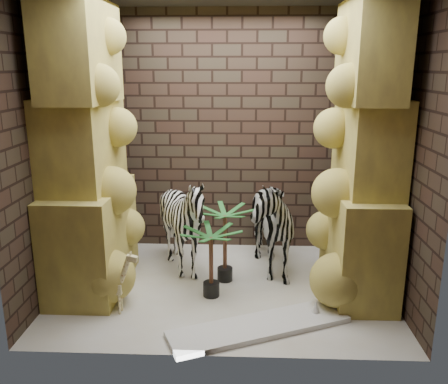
{
  "coord_description": "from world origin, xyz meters",
  "views": [
    {
      "loc": [
        0.21,
        -4.64,
        2.33
      ],
      "look_at": [
        0.01,
        0.15,
        1.03
      ],
      "focal_mm": 37.63,
      "sensor_mm": 36.0,
      "label": 1
    }
  ],
  "objects_px": {
    "giraffe_toy": "(111,281)",
    "surfboard": "(260,327)",
    "zebra_right": "(263,213)",
    "zebra_left": "(184,229)",
    "palm_back": "(211,263)",
    "palm_front": "(225,244)"
  },
  "relations": [
    {
      "from": "zebra_right",
      "to": "zebra_left",
      "type": "height_order",
      "value": "zebra_right"
    },
    {
      "from": "zebra_right",
      "to": "palm_front",
      "type": "bearing_deg",
      "value": -157.02
    },
    {
      "from": "zebra_left",
      "to": "palm_back",
      "type": "xyz_separation_m",
      "value": [
        0.35,
        -0.55,
        -0.17
      ]
    },
    {
      "from": "zebra_left",
      "to": "palm_front",
      "type": "distance_m",
      "value": 0.52
    },
    {
      "from": "zebra_left",
      "to": "surfboard",
      "type": "xyz_separation_m",
      "value": [
        0.83,
        -1.17,
        -0.52
      ]
    },
    {
      "from": "zebra_right",
      "to": "palm_back",
      "type": "xyz_separation_m",
      "value": [
        -0.55,
        -0.69,
        -0.32
      ]
    },
    {
      "from": "giraffe_toy",
      "to": "surfboard",
      "type": "height_order",
      "value": "giraffe_toy"
    },
    {
      "from": "zebra_right",
      "to": "surfboard",
      "type": "height_order",
      "value": "zebra_right"
    },
    {
      "from": "zebra_left",
      "to": "giraffe_toy",
      "type": "distance_m",
      "value": 1.12
    },
    {
      "from": "zebra_right",
      "to": "surfboard",
      "type": "distance_m",
      "value": 1.48
    },
    {
      "from": "zebra_left",
      "to": "surfboard",
      "type": "distance_m",
      "value": 1.53
    },
    {
      "from": "zebra_left",
      "to": "surfboard",
      "type": "relative_size",
      "value": 0.71
    },
    {
      "from": "giraffe_toy",
      "to": "zebra_right",
      "type": "bearing_deg",
      "value": 38.76
    },
    {
      "from": "zebra_left",
      "to": "palm_front",
      "type": "relative_size",
      "value": 1.39
    },
    {
      "from": "zebra_left",
      "to": "palm_back",
      "type": "bearing_deg",
      "value": -38.83
    },
    {
      "from": "giraffe_toy",
      "to": "palm_back",
      "type": "bearing_deg",
      "value": 24.85
    },
    {
      "from": "giraffe_toy",
      "to": "surfboard",
      "type": "distance_m",
      "value": 1.48
    },
    {
      "from": "palm_back",
      "to": "surfboard",
      "type": "height_order",
      "value": "palm_back"
    },
    {
      "from": "zebra_left",
      "to": "palm_back",
      "type": "distance_m",
      "value": 0.67
    },
    {
      "from": "zebra_left",
      "to": "giraffe_toy",
      "type": "height_order",
      "value": "zebra_left"
    },
    {
      "from": "palm_front",
      "to": "palm_back",
      "type": "distance_m",
      "value": 0.4
    },
    {
      "from": "palm_front",
      "to": "surfboard",
      "type": "relative_size",
      "value": 0.51
    }
  ]
}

